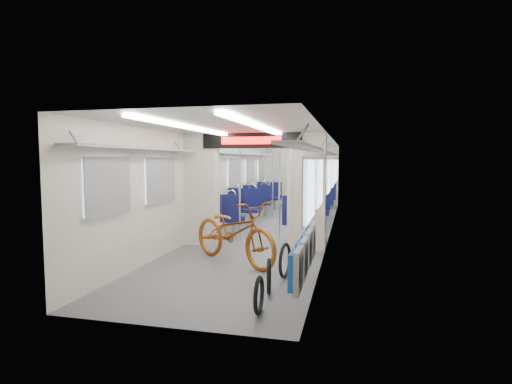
% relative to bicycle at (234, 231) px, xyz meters
% --- Properties ---
extents(carriage, '(12.00, 12.02, 2.31)m').
position_rel_bicycle_xyz_m(carriage, '(0.01, 3.03, 0.95)').
color(carriage, '#515456').
rests_on(carriage, ground).
extents(bicycle, '(2.13, 1.79, 1.10)m').
position_rel_bicycle_xyz_m(bicycle, '(0.00, 0.00, 0.00)').
color(bicycle, '#904915').
rests_on(bicycle, ground).
extents(flip_bench, '(0.12, 2.07, 0.47)m').
position_rel_bicycle_xyz_m(flip_bench, '(1.37, -1.43, 0.03)').
color(flip_bench, gray).
rests_on(flip_bench, carriage).
extents(bike_hoop_a, '(0.06, 0.45, 0.45)m').
position_rel_bicycle_xyz_m(bike_hoop_a, '(0.92, -2.12, -0.35)').
color(bike_hoop_a, black).
rests_on(bike_hoop_a, ground).
extents(bike_hoop_b, '(0.13, 0.48, 0.48)m').
position_rel_bicycle_xyz_m(bike_hoop_b, '(0.90, -1.42, -0.33)').
color(bike_hoop_b, black).
rests_on(bike_hoop_b, ground).
extents(bike_hoop_c, '(0.12, 0.54, 0.53)m').
position_rel_bicycle_xyz_m(bike_hoop_c, '(0.99, -0.66, -0.31)').
color(bike_hoop_c, black).
rests_on(bike_hoop_c, ground).
extents(seat_bay_near_left, '(0.91, 2.08, 1.10)m').
position_rel_bicycle_xyz_m(seat_bay_near_left, '(-0.92, 3.11, -0.01)').
color(seat_bay_near_left, '#0E103E').
rests_on(seat_bay_near_left, ground).
extents(seat_bay_near_right, '(0.92, 2.10, 1.11)m').
position_rel_bicycle_xyz_m(seat_bay_near_right, '(0.95, 3.07, -0.00)').
color(seat_bay_near_right, '#0E103E').
rests_on(seat_bay_near_right, ground).
extents(seat_bay_far_left, '(0.90, 2.02, 1.08)m').
position_rel_bicycle_xyz_m(seat_bay_far_left, '(-0.92, 6.63, -0.01)').
color(seat_bay_far_left, '#0E103E').
rests_on(seat_bay_far_left, ground).
extents(seat_bay_far_right, '(0.94, 2.21, 1.14)m').
position_rel_bicycle_xyz_m(seat_bay_far_right, '(0.95, 7.06, 0.01)').
color(seat_bay_far_right, '#0E103E').
rests_on(seat_bay_far_right, ground).
extents(stanchion_near_left, '(0.05, 0.05, 2.30)m').
position_rel_bicycle_xyz_m(stanchion_near_left, '(-0.39, 1.76, 0.60)').
color(stanchion_near_left, silver).
rests_on(stanchion_near_left, ground).
extents(stanchion_near_right, '(0.04, 0.04, 2.30)m').
position_rel_bicycle_xyz_m(stanchion_near_right, '(0.42, 2.06, 0.60)').
color(stanchion_near_right, silver).
rests_on(stanchion_near_right, ground).
extents(stanchion_far_left, '(0.04, 0.04, 2.30)m').
position_rel_bicycle_xyz_m(stanchion_far_left, '(-0.35, 5.30, 0.60)').
color(stanchion_far_left, silver).
rests_on(stanchion_far_left, ground).
extents(stanchion_far_right, '(0.04, 0.04, 2.30)m').
position_rel_bicycle_xyz_m(stanchion_far_right, '(0.24, 4.81, 0.60)').
color(stanchion_far_right, silver).
rests_on(stanchion_far_right, ground).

